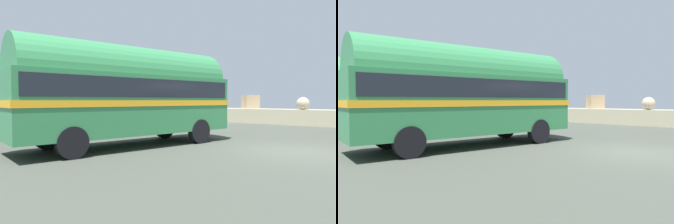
% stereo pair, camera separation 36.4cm
% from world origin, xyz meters
% --- Properties ---
extents(ground, '(32.00, 26.00, 0.02)m').
position_xyz_m(ground, '(0.00, 0.00, 0.01)').
color(ground, '#3C4138').
extents(vintage_coach, '(4.23, 8.90, 3.70)m').
position_xyz_m(vintage_coach, '(-5.30, -2.59, 2.05)').
color(vintage_coach, black).
rests_on(vintage_coach, ground).
extents(second_coach, '(5.15, 8.89, 3.70)m').
position_xyz_m(second_coach, '(-10.59, -1.13, 2.05)').
color(second_coach, black).
rests_on(second_coach, ground).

